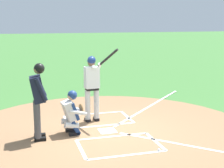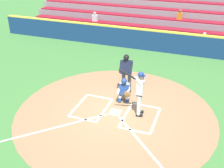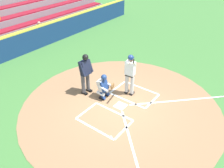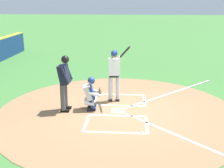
{
  "view_description": "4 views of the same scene",
  "coord_description": "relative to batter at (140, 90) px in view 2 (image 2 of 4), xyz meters",
  "views": [
    {
      "loc": [
        8.0,
        -2.17,
        2.89
      ],
      "look_at": [
        -0.1,
        0.15,
        1.23
      ],
      "focal_mm": 53.49,
      "sensor_mm": 36.0,
      "label": 1
    },
    {
      "loc": [
        -3.07,
        8.67,
        6.14
      ],
      "look_at": [
        0.23,
        -0.25,
        1.14
      ],
      "focal_mm": 43.67,
      "sensor_mm": 36.0,
      "label": 2
    },
    {
      "loc": [
        6.04,
        4.1,
        5.74
      ],
      "look_at": [
        0.08,
        -0.37,
        0.96
      ],
      "focal_mm": 36.43,
      "sensor_mm": 36.0,
      "label": 3
    },
    {
      "loc": [
        8.83,
        0.44,
        3.57
      ],
      "look_at": [
        -0.42,
        -0.24,
        0.8
      ],
      "focal_mm": 45.85,
      "sensor_mm": 36.0,
      "label": 4
    }
  ],
  "objects": [
    {
      "name": "baseball",
      "position": [
        2.54,
        0.92,
        -1.06
      ],
      "size": [
        0.07,
        0.07,
        0.07
      ],
      "primitive_type": "sphere",
      "color": "white",
      "rests_on": "ground"
    },
    {
      "name": "backstop_wall",
      "position": [
        0.92,
        -7.32,
        -0.45
      ],
      "size": [
        22.0,
        0.36,
        1.31
      ],
      "color": "navy",
      "rests_on": "ground"
    },
    {
      "name": "ground_plane",
      "position": [
        0.92,
        0.18,
        -1.1
      ],
      "size": [
        120.0,
        120.0,
        0.0
      ],
      "primitive_type": "plane",
      "color": "#427A38"
    },
    {
      "name": "bleacher_stand",
      "position": [
        0.92,
        -11.14,
        -0.1
      ],
      "size": [
        20.0,
        5.1,
        2.78
      ],
      "color": "gray",
      "rests_on": "ground"
    },
    {
      "name": "plate_umpire",
      "position": [
        1.03,
        -1.55,
        -0.02
      ],
      "size": [
        0.59,
        0.42,
        1.86
      ],
      "color": "#4C4C51",
      "rests_on": "ground"
    },
    {
      "name": "home_plate_and_chalk",
      "position": [
        0.92,
        1.06,
        -1.08
      ],
      "size": [
        7.93,
        4.91,
        0.01
      ],
      "color": "white",
      "rests_on": "dirt_circle"
    },
    {
      "name": "batter",
      "position": [
        0.0,
        0.0,
        0.0
      ],
      "size": [
        0.89,
        0.79,
        2.13
      ],
      "color": "silver",
      "rests_on": "ground"
    },
    {
      "name": "catcher",
      "position": [
        0.84,
        -0.72,
        -0.51
      ],
      "size": [
        0.64,
        0.62,
        1.13
      ],
      "color": "black",
      "rests_on": "ground"
    },
    {
      "name": "dirt_circle",
      "position": [
        0.92,
        0.18,
        -1.09
      ],
      "size": [
        8.0,
        8.0,
        0.01
      ],
      "primitive_type": "cylinder",
      "color": "#99704C",
      "rests_on": "ground"
    }
  ]
}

